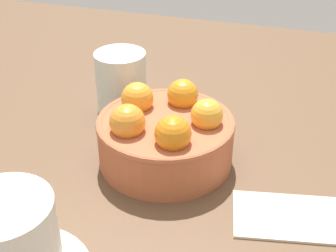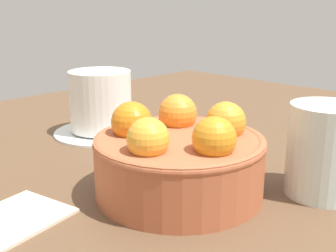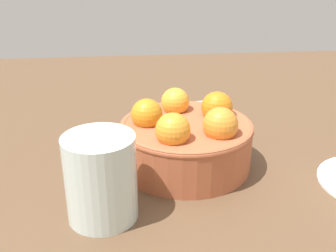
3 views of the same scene
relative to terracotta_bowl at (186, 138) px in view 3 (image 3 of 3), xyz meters
The scene contains 4 objects.
ground_plane 5.35cm from the terracotta_bowl, 131.61° to the right, with size 120.80×105.33×3.08cm, color brown.
terracotta_bowl is the anchor object (origin of this frame).
water_glass 14.06cm from the terracotta_bowl, 45.79° to the right, with size 7.22×7.22×9.02cm, color silver.
folded_napkin 17.67cm from the terracotta_bowl, 159.95° to the left, with size 12.92×7.24×0.60cm, color beige.
Camera 3 is at (44.77, -7.00, 25.13)cm, focal length 42.69 mm.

